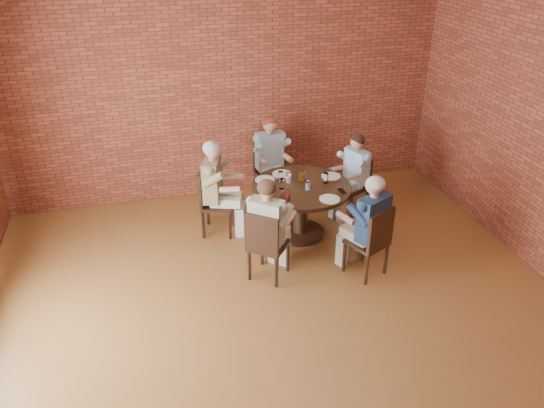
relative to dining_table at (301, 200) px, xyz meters
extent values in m
plane|color=brown|center=(-0.68, -1.92, -0.53)|extent=(7.00, 7.00, 0.00)
plane|color=brown|center=(-0.68, 1.58, 1.17)|extent=(7.00, 0.00, 7.00)
cylinder|color=black|center=(0.00, 0.00, -0.50)|extent=(0.66, 0.66, 0.06)
cylinder|color=black|center=(0.00, 0.00, -0.18)|extent=(0.19, 0.19, 0.64)
cylinder|color=#372214|center=(0.00, 0.00, 0.20)|extent=(1.31, 1.31, 0.05)
cube|color=black|center=(0.89, 0.36, -0.10)|extent=(0.48, 0.48, 0.04)
cube|color=black|center=(1.04, 0.42, 0.13)|extent=(0.18, 0.36, 0.42)
cylinder|color=black|center=(0.68, 0.45, -0.32)|extent=(0.04, 0.04, 0.41)
cylinder|color=black|center=(0.80, 0.16, -0.32)|extent=(0.04, 0.04, 0.41)
cylinder|color=black|center=(0.97, 0.56, -0.32)|extent=(0.04, 0.04, 0.41)
cylinder|color=black|center=(1.09, 0.27, -0.32)|extent=(0.04, 0.04, 0.41)
cube|color=black|center=(-0.13, 1.10, -0.10)|extent=(0.46, 0.46, 0.04)
cube|color=black|center=(-0.15, 1.29, 0.16)|extent=(0.42, 0.09, 0.48)
cylinder|color=black|center=(-0.28, 0.90, -0.32)|extent=(0.04, 0.04, 0.41)
cylinder|color=black|center=(0.07, 0.95, -0.32)|extent=(0.04, 0.04, 0.41)
cylinder|color=black|center=(-0.32, 1.26, -0.32)|extent=(0.04, 0.04, 0.41)
cylinder|color=black|center=(0.03, 1.30, -0.32)|extent=(0.04, 0.04, 0.41)
cube|color=black|center=(-1.06, 0.36, -0.10)|extent=(0.54, 0.54, 0.04)
cube|color=black|center=(-1.24, 0.43, 0.16)|extent=(0.18, 0.41, 0.48)
cylinder|color=black|center=(-0.95, 0.13, -0.32)|extent=(0.04, 0.04, 0.41)
cylinder|color=black|center=(-0.83, 0.48, -0.32)|extent=(0.04, 0.04, 0.41)
cylinder|color=black|center=(-1.29, 0.25, -0.32)|extent=(0.04, 0.04, 0.41)
cylinder|color=black|center=(-1.17, 0.59, -0.32)|extent=(0.04, 0.04, 0.41)
cube|color=black|center=(-0.65, -0.80, -0.10)|extent=(0.58, 0.58, 0.04)
cube|color=black|center=(-0.77, -0.94, 0.16)|extent=(0.34, 0.29, 0.47)
cylinder|color=black|center=(-0.40, -0.78, -0.32)|extent=(0.04, 0.04, 0.41)
cylinder|color=black|center=(-0.68, -0.55, -0.32)|extent=(0.04, 0.04, 0.41)
cylinder|color=black|center=(-0.62, -1.05, -0.32)|extent=(0.04, 0.04, 0.41)
cylinder|color=black|center=(-0.90, -0.83, -0.32)|extent=(0.04, 0.04, 0.41)
cube|color=black|center=(0.49, -1.04, -0.10)|extent=(0.55, 0.55, 0.04)
cube|color=black|center=(0.58, -1.21, 0.16)|extent=(0.39, 0.21, 0.47)
cylinder|color=black|center=(0.58, -0.80, -0.32)|extent=(0.04, 0.04, 0.41)
cylinder|color=black|center=(0.26, -0.95, -0.32)|extent=(0.04, 0.04, 0.41)
cylinder|color=black|center=(0.73, -1.12, -0.32)|extent=(0.04, 0.04, 0.41)
cylinder|color=black|center=(0.41, -1.27, -0.32)|extent=(0.04, 0.04, 0.41)
cylinder|color=white|center=(0.47, 0.15, 0.23)|extent=(0.26, 0.26, 0.01)
cylinder|color=white|center=(-0.15, 0.39, 0.23)|extent=(0.26, 0.26, 0.01)
cylinder|color=white|center=(-0.42, 0.28, 0.23)|extent=(0.26, 0.26, 0.01)
cylinder|color=white|center=(0.22, -0.47, 0.23)|extent=(0.26, 0.26, 0.01)
cylinder|color=white|center=(0.33, 0.00, 0.29)|extent=(0.07, 0.07, 0.14)
cylinder|color=white|center=(0.05, 0.14, 0.29)|extent=(0.07, 0.07, 0.14)
cylinder|color=white|center=(-0.23, 0.20, 0.29)|extent=(0.07, 0.07, 0.14)
cylinder|color=white|center=(-0.14, 0.13, 0.29)|extent=(0.07, 0.07, 0.14)
cylinder|color=white|center=(-0.27, -0.02, 0.29)|extent=(0.07, 0.07, 0.14)
cylinder|color=white|center=(-0.29, -0.35, 0.29)|extent=(0.07, 0.07, 0.14)
cylinder|color=white|center=(0.04, -0.14, 0.29)|extent=(0.07, 0.07, 0.14)
cube|color=black|center=(0.45, -0.29, 0.23)|extent=(0.07, 0.14, 0.01)
camera|label=1|loc=(-1.96, -5.90, 3.31)|focal=35.00mm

